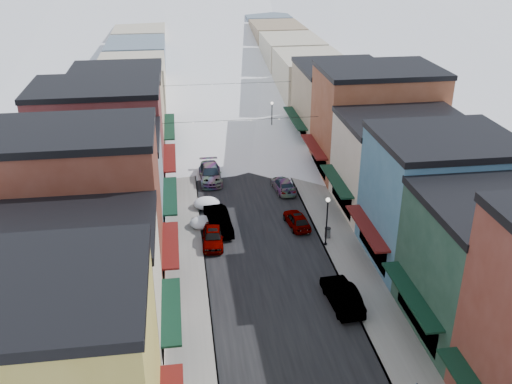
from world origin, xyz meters
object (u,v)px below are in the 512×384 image
object	(u,v)px
car_silver_sedan	(213,237)
trash_can	(328,233)
car_dark_hatch	(218,221)
streetlamp_near	(327,215)
car_green_sedan	(342,295)

from	to	relation	value
car_silver_sedan	trash_can	size ratio (longest dim) A/B	4.80
car_dark_hatch	car_silver_sedan	bearing A→B (deg)	-111.46
streetlamp_near	trash_can	bearing A→B (deg)	68.07
car_green_sedan	trash_can	xyz separation A→B (m)	(1.37, 9.33, -0.22)
car_silver_sedan	car_green_sedan	size ratio (longest dim) A/B	0.86
car_silver_sedan	streetlamp_near	bearing A→B (deg)	-5.32
car_silver_sedan	car_green_sedan	distance (m)	12.92
car_silver_sedan	car_green_sedan	xyz separation A→B (m)	(8.47, -9.76, 0.09)
car_silver_sedan	car_dark_hatch	xyz separation A→B (m)	(0.67, 2.56, 0.12)
car_silver_sedan	car_dark_hatch	distance (m)	2.65
car_silver_sedan	car_dark_hatch	world-z (taller)	car_dark_hatch
streetlamp_near	car_green_sedan	bearing A→B (deg)	-96.29
car_dark_hatch	trash_can	size ratio (longest dim) A/B	5.80
car_dark_hatch	streetlamp_near	bearing A→B (deg)	-32.38
trash_can	streetlamp_near	distance (m)	2.62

